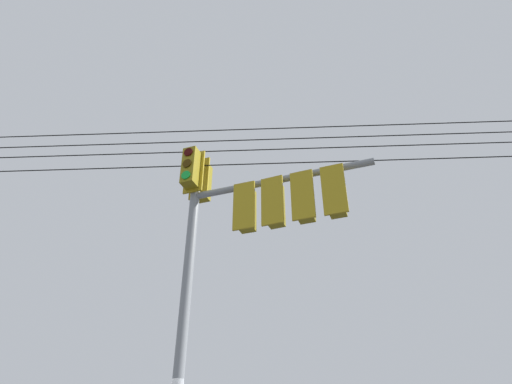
{
  "coord_description": "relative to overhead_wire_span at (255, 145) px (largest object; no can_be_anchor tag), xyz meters",
  "views": [
    {
      "loc": [
        -6.49,
        -4.11,
        1.36
      ],
      "look_at": [
        -0.28,
        -0.51,
        5.91
      ],
      "focal_mm": 29.66,
      "sensor_mm": 36.0,
      "label": 1
    }
  ],
  "objects": [
    {
      "name": "signal_mast_assembly",
      "position": [
        -0.43,
        0.13,
        -2.22
      ],
      "size": [
        1.24,
        3.94,
        7.17
      ],
      "color": "gray",
      "rests_on": "ground"
    },
    {
      "name": "overhead_wire_span",
      "position": [
        0.0,
        0.0,
        0.0
      ],
      "size": [
        13.27,
        24.98,
        1.32
      ],
      "color": "black"
    }
  ]
}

